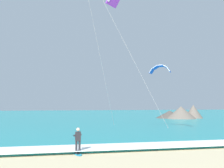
# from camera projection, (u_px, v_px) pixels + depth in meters

# --- Properties ---
(sea) EXTENTS (200.00, 120.00, 0.20)m
(sea) POSITION_uv_depth(u_px,v_px,m) (66.00, 115.00, 76.87)
(sea) COLOR teal
(sea) RESTS_ON ground
(surf_foam) EXTENTS (200.00, 2.90, 0.04)m
(surf_foam) POSITION_uv_depth(u_px,v_px,m) (125.00, 146.00, 19.64)
(surf_foam) COLOR white
(surf_foam) RESTS_ON sea
(surfboard) EXTENTS (0.55, 1.43, 0.09)m
(surfboard) POSITION_uv_depth(u_px,v_px,m) (78.00, 154.00, 17.59)
(surfboard) COLOR #239EC6
(surfboard) RESTS_ON ground
(kitesurfer) EXTENTS (0.55, 0.54, 1.69)m
(kitesurfer) POSITION_uv_depth(u_px,v_px,m) (78.00, 140.00, 17.67)
(kitesurfer) COLOR #232328
(kitesurfer) RESTS_ON ground
(kite_distant) EXTENTS (3.55, 4.13, 1.73)m
(kite_distant) POSITION_uv_depth(u_px,v_px,m) (160.00, 68.00, 56.04)
(kite_distant) COLOR blue
(headland_right) EXTENTS (10.25, 9.29, 3.06)m
(headland_right) POSITION_uv_depth(u_px,v_px,m) (180.00, 113.00, 58.91)
(headland_right) COLOR #665B51
(headland_right) RESTS_ON ground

